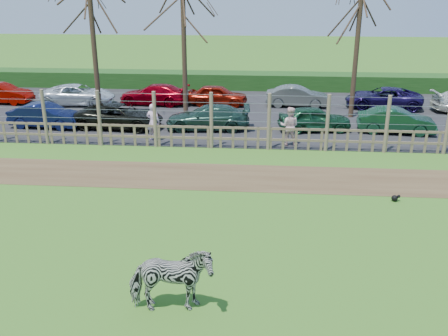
# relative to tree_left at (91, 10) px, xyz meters

# --- Properties ---
(ground) EXTENTS (120.00, 120.00, 0.00)m
(ground) POSITION_rel_tree_left_xyz_m (6.50, -12.50, -5.62)
(ground) COLOR #549132
(ground) RESTS_ON ground
(dirt_strip) EXTENTS (34.00, 2.80, 0.01)m
(dirt_strip) POSITION_rel_tree_left_xyz_m (6.50, -8.00, -5.61)
(dirt_strip) COLOR brown
(dirt_strip) RESTS_ON ground
(asphalt) EXTENTS (44.00, 13.00, 0.04)m
(asphalt) POSITION_rel_tree_left_xyz_m (6.50, 2.00, -5.60)
(asphalt) COLOR #232326
(asphalt) RESTS_ON ground
(hedge) EXTENTS (46.00, 2.00, 1.10)m
(hedge) POSITION_rel_tree_left_xyz_m (6.50, 9.00, -5.07)
(hedge) COLOR #1E4716
(hedge) RESTS_ON ground
(fence) EXTENTS (30.16, 0.16, 2.50)m
(fence) POSITION_rel_tree_left_xyz_m (6.50, -4.50, -4.81)
(fence) COLOR brown
(fence) RESTS_ON ground
(tree_left) EXTENTS (4.80, 4.80, 7.88)m
(tree_left) POSITION_rel_tree_left_xyz_m (0.00, 0.00, 0.00)
(tree_left) COLOR #3D2B1E
(tree_left) RESTS_ON ground
(tree_mid) EXTENTS (4.80, 4.80, 6.83)m
(tree_mid) POSITION_rel_tree_left_xyz_m (4.50, 1.00, -0.75)
(tree_mid) COLOR #3D2B1E
(tree_mid) RESTS_ON ground
(tree_right) EXTENTS (4.80, 4.80, 7.35)m
(tree_right) POSITION_rel_tree_left_xyz_m (13.50, 1.50, -0.37)
(tree_right) COLOR #3D2B1E
(tree_right) RESTS_ON ground
(zebra) EXTENTS (1.96, 1.11, 1.57)m
(zebra) POSITION_rel_tree_left_xyz_m (6.85, -16.29, -4.83)
(zebra) COLOR gray
(zebra) RESTS_ON ground
(visitor_a) EXTENTS (0.70, 0.54, 1.72)m
(visitor_a) POSITION_rel_tree_left_xyz_m (3.73, -3.66, -4.71)
(visitor_a) COLOR silver
(visitor_a) RESTS_ON asphalt
(visitor_b) EXTENTS (0.95, 0.80, 1.72)m
(visitor_b) POSITION_rel_tree_left_xyz_m (9.92, -3.85, -4.71)
(visitor_b) COLOR beige
(visitor_b) RESTS_ON asphalt
(crow) EXTENTS (0.29, 0.21, 0.23)m
(crow) POSITION_rel_tree_left_xyz_m (13.23, -9.77, -5.50)
(crow) COLOR black
(crow) RESTS_ON ground
(car_1) EXTENTS (3.74, 1.60, 1.20)m
(car_1) POSITION_rel_tree_left_xyz_m (-2.15, -1.88, -4.98)
(car_1) COLOR #0F173F
(car_1) RESTS_ON asphalt
(car_2) EXTENTS (4.46, 2.33, 1.20)m
(car_2) POSITION_rel_tree_left_xyz_m (1.57, -1.67, -4.98)
(car_2) COLOR black
(car_2) RESTS_ON asphalt
(car_3) EXTENTS (4.24, 1.95, 1.20)m
(car_3) POSITION_rel_tree_left_xyz_m (6.01, -1.59, -4.98)
(car_3) COLOR #224337
(car_3) RESTS_ON asphalt
(car_4) EXTENTS (3.68, 1.89, 1.20)m
(car_4) POSITION_rel_tree_left_xyz_m (11.26, -1.43, -4.98)
(car_4) COLOR #17492A
(car_4) RESTS_ON asphalt
(car_5) EXTENTS (3.76, 1.66, 1.20)m
(car_5) POSITION_rel_tree_left_xyz_m (15.17, -1.49, -4.98)
(car_5) COLOR #164227
(car_5) RESTS_ON asphalt
(car_7) EXTENTS (3.70, 1.45, 1.20)m
(car_7) POSITION_rel_tree_left_xyz_m (-7.06, 3.15, -4.98)
(car_7) COLOR #960901
(car_7) RESTS_ON asphalt
(car_8) EXTENTS (4.50, 2.42, 1.20)m
(car_8) POSITION_rel_tree_left_xyz_m (-2.34, 3.17, -4.98)
(car_8) COLOR silver
(car_8) RESTS_ON asphalt
(car_9) EXTENTS (4.28, 2.06, 1.20)m
(car_9) POSITION_rel_tree_left_xyz_m (2.18, 3.61, -4.98)
(car_9) COLOR #91010E
(car_9) RESTS_ON asphalt
(car_10) EXTENTS (3.62, 1.67, 1.20)m
(car_10) POSITION_rel_tree_left_xyz_m (6.01, 3.72, -4.98)
(car_10) COLOR maroon
(car_10) RESTS_ON asphalt
(car_11) EXTENTS (3.69, 1.43, 1.20)m
(car_11) POSITION_rel_tree_left_xyz_m (10.71, 3.74, -4.98)
(car_11) COLOR slate
(car_11) RESTS_ON asphalt
(car_12) EXTENTS (4.52, 2.47, 1.20)m
(car_12) POSITION_rel_tree_left_xyz_m (15.68, 3.75, -4.98)
(car_12) COLOR #1A1043
(car_12) RESTS_ON asphalt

